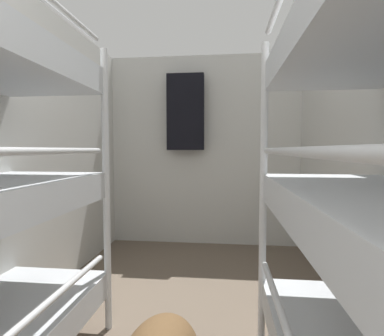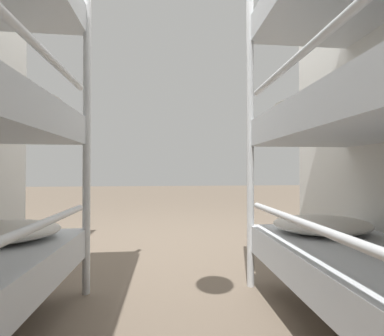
{
  "view_description": "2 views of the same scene",
  "coord_description": "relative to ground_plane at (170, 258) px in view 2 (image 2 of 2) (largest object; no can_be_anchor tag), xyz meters",
  "views": [
    {
      "loc": [
        0.27,
        0.49,
        1.18
      ],
      "look_at": [
        -0.07,
        3.5,
        0.99
      ],
      "focal_mm": 28.0,
      "sensor_mm": 36.0,
      "label": 1
    },
    {
      "loc": [
        0.03,
        2.13,
        0.72
      ],
      "look_at": [
        -0.13,
        0.59,
        0.73
      ],
      "focal_mm": 24.0,
      "sensor_mm": 36.0,
      "label": 2
    }
  ],
  "objects": [
    {
      "name": "ground_plane",
      "position": [
        0.0,
        0.0,
        0.0
      ],
      "size": [
        20.0,
        20.0,
        0.0
      ],
      "primitive_type": "plane",
      "color": "#6B5B4C"
    }
  ]
}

